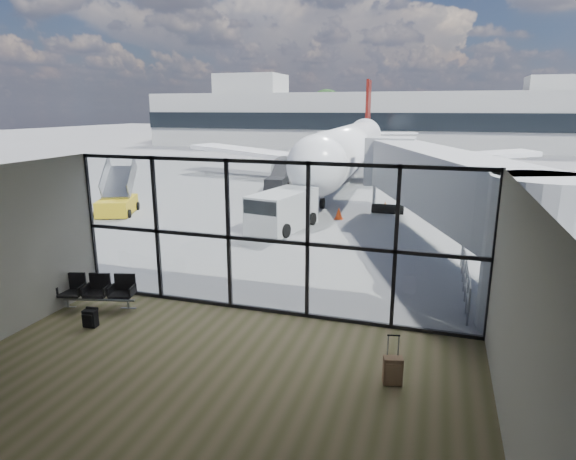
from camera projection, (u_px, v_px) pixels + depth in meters
The scene contains 21 objects.
ground at pixel (395, 164), 51.24m from camera, with size 220.00×220.00×0.00m, color slate.
lounge_shell at pixel (181, 282), 9.18m from camera, with size 12.02×8.01×4.51m.
glass_curtain_wall at pixel (267, 239), 13.71m from camera, with size 12.10×0.12×4.50m.
jet_bridge at pixel (447, 190), 18.70m from camera, with size 8.00×16.50×4.33m.
apron_railing at pixel (465, 270), 15.70m from camera, with size 0.06×5.46×1.11m.
far_terminal at pixel (406, 119), 70.68m from camera, with size 80.00×12.20×11.00m.
tree_0 at pixel (175, 114), 92.76m from camera, with size 4.95×4.95×7.12m.
tree_1 at pixel (202, 111), 90.87m from camera, with size 5.61×5.61×8.07m.
tree_2 at pixel (231, 108), 88.97m from camera, with size 6.27×6.27×9.03m.
tree_3 at pixel (262, 115), 87.53m from camera, with size 4.95×4.95×7.12m.
tree_4 at pixel (293, 111), 85.63m from camera, with size 5.61×5.61×8.07m.
tree_5 at pixel (326, 108), 83.73m from camera, with size 6.27×6.27×9.03m.
seating_row at pixel (98, 289), 14.53m from camera, with size 2.28×1.15×1.01m.
backpack at pixel (90, 318), 13.22m from camera, with size 0.38×0.36×0.54m.
suitcase at pixel (393, 370), 10.45m from camera, with size 0.46×0.37×1.12m.
airliner at pixel (351, 146), 40.70m from camera, with size 29.86×34.61×8.91m.
service_van at pixel (282, 210), 23.73m from camera, with size 2.74×4.59×1.87m.
belt_loader at pixel (277, 182), 35.19m from camera, with size 1.79×3.82×1.70m.
mobile_stairs at pixel (118, 203), 27.35m from camera, with size 2.87×3.91×2.51m.
traffic_cone_a at pixel (339, 213), 26.08m from camera, with size 0.46×0.46×0.65m.
traffic_cone_c at pixel (385, 206), 28.42m from camera, with size 0.37×0.37×0.53m.
Camera 1 is at (4.54, -12.44, 5.88)m, focal length 30.00 mm.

